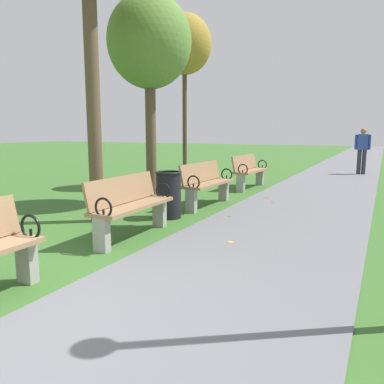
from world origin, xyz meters
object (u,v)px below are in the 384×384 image
(park_bench_2, at_px, (130,205))
(pedestrian_walking, at_px, (362,148))
(tree_2, at_px, (149,44))
(tree_3, at_px, (185,45))
(park_bench_3, at_px, (206,183))
(park_bench_4, at_px, (249,170))
(trash_bin, at_px, (169,195))

(park_bench_2, relative_size, pedestrian_walking, 0.99)
(tree_2, distance_m, tree_3, 2.77)
(tree_3, relative_size, pedestrian_walking, 2.86)
(park_bench_3, height_order, tree_2, tree_2)
(park_bench_4, bearing_deg, park_bench_3, -90.00)
(pedestrian_walking, bearing_deg, park_bench_4, -117.28)
(tree_2, relative_size, tree_3, 0.92)
(park_bench_4, relative_size, tree_3, 0.35)
(park_bench_2, xyz_separation_m, park_bench_3, (0.00, 2.68, 0.00))
(tree_3, height_order, trash_bin, tree_3)
(park_bench_4, height_order, pedestrian_walking, pedestrian_walking)
(park_bench_4, xyz_separation_m, pedestrian_walking, (2.53, 4.91, 0.44))
(park_bench_2, xyz_separation_m, pedestrian_walking, (2.53, 10.40, 0.44))
(tree_3, height_order, pedestrian_walking, tree_3)
(park_bench_2, bearing_deg, tree_2, 115.71)
(tree_2, bearing_deg, park_bench_3, 14.26)
(park_bench_3, relative_size, pedestrian_walking, 1.00)
(park_bench_4, relative_size, trash_bin, 1.93)
(pedestrian_walking, bearing_deg, trash_bin, -106.54)
(park_bench_4, bearing_deg, tree_2, -110.40)
(park_bench_3, xyz_separation_m, trash_bin, (-0.15, -1.31, -0.06))
(park_bench_3, xyz_separation_m, park_bench_4, (-0.00, 2.80, 0.00))
(park_bench_4, relative_size, pedestrian_walking, 1.00)
(park_bench_4, height_order, tree_2, tree_2)
(park_bench_4, xyz_separation_m, tree_3, (-1.74, -0.43, 3.32))
(park_bench_3, distance_m, trash_bin, 1.32)
(tree_3, xyz_separation_m, pedestrian_walking, (4.27, 5.35, -2.87))
(park_bench_4, height_order, tree_3, tree_3)
(park_bench_2, relative_size, park_bench_4, 0.99)
(trash_bin, bearing_deg, park_bench_4, 87.95)
(tree_3, bearing_deg, pedestrian_walking, 51.39)
(park_bench_2, xyz_separation_m, tree_3, (-1.74, 5.05, 3.32))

